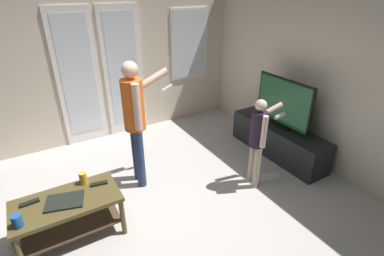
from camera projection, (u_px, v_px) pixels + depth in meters
ground_plane at (148, 231)px, 3.03m from camera, size 5.33×4.80×0.02m
wall_back_with_doors at (85, 62)px, 4.31m from camera, size 5.33×0.09×2.60m
wall_right_plain at (333, 75)px, 3.66m from camera, size 0.06×4.80×2.57m
coffee_table at (68, 210)px, 2.81m from camera, size 0.99×0.52×0.47m
tv_stand at (278, 140)px, 4.30m from camera, size 0.43×1.57×0.46m
flat_screen_tv at (283, 103)px, 4.03m from camera, size 0.08×0.95×0.71m
person_adult at (135, 115)px, 3.36m from camera, size 0.70×0.43×1.58m
person_child at (258, 136)px, 3.43m from camera, size 0.55×0.31×1.16m
loose_keyboard at (264, 178)px, 3.83m from camera, size 0.46×0.25×0.02m
laptop_closed at (65, 201)px, 2.72m from camera, size 0.39×0.33×0.02m
cup_near_edge at (17, 221)px, 2.42m from camera, size 0.09×0.09×0.12m
cup_by_laptop at (83, 178)px, 2.95m from camera, size 0.08×0.08×0.13m
tv_remote_black at (99, 184)px, 2.96m from camera, size 0.18×0.08×0.02m
dvd_remote_slim at (30, 203)px, 2.70m from camera, size 0.17×0.06×0.02m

